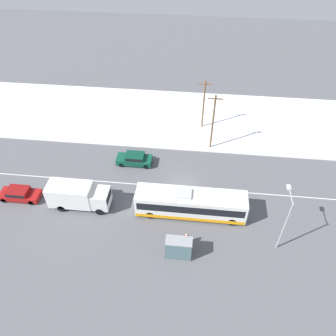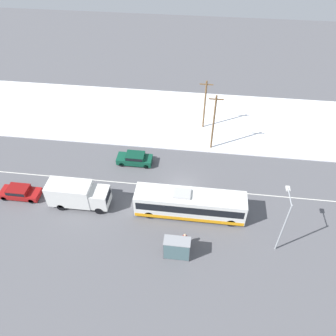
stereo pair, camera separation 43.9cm
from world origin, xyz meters
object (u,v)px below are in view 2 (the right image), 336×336
Objects in this scene: city_bus at (190,204)px; sedan_car at (135,158)px; box_truck at (77,194)px; parked_car_near_truck at (20,192)px; bus_shelter at (177,248)px; streetlamp at (285,218)px; utility_pole_roadside at (214,122)px; pedestrian_at_stop at (185,238)px; utility_pole_snowlot at (205,104)px.

sedan_car is at bearing 135.52° from city_bus.
box_truck reaches higher than parked_car_near_truck.
box_truck is at bearing 154.65° from bus_shelter.
city_bus is 9.68m from streetlamp.
utility_pole_roadside reaches higher than streetlamp.
pedestrian_at_stop is (-0.18, -4.04, -0.52)m from city_bus.
utility_pole_roadside is at bearing 39.43° from box_truck.
box_truck is at bearing -2.55° from parked_car_near_truck.
utility_pole_roadside is (14.32, 11.78, 2.52)m from box_truck.
utility_pole_roadside is (21.37, 11.46, 3.42)m from parked_car_near_truck.
pedestrian_at_stop is at bearing -12.21° from parked_car_near_truck.
streetlamp is at bearing -18.51° from city_bus.
box_truck is 7.11m from parked_car_near_truck.
streetlamp is at bearing 6.92° from pedestrian_at_stop.
parked_car_near_truck is 28.53m from streetlamp.
sedan_car is at bearing 122.66° from pedestrian_at_stop.
pedestrian_at_stop reaches higher than sedan_car.
streetlamp is 20.74m from utility_pole_snowlot.
city_bus is 2.58× the size of parked_car_near_truck.
parked_car_near_truck is (-11.87, -7.23, -0.04)m from sedan_car.
utility_pole_snowlot is at bearing 51.44° from box_truck.
pedestrian_at_stop reaches higher than parked_car_near_truck.
utility_pole_snowlot is at bearing 85.86° from bus_shelter.
pedestrian_at_stop is at bearing -92.65° from utility_pole_snowlot.
city_bus is 1.76× the size of streetlamp.
city_bus reaches higher than pedestrian_at_stop.
utility_pole_snowlot is (0.76, 16.16, 2.33)m from city_bus.
box_truck is 1.01× the size of streetlamp.
box_truck reaches higher than bus_shelter.
parked_car_near_truck is 25.91m from utility_pole_snowlot.
city_bus is 16.35m from utility_pole_snowlot.
sedan_car is 13.51m from pedestrian_at_stop.
streetlamp is (8.99, 1.09, 3.23)m from pedestrian_at_stop.
pedestrian_at_stop is 16.08m from utility_pole_roadside.
box_truck reaches higher than pedestrian_at_stop.
pedestrian_at_stop is at bearing 68.15° from bus_shelter.
utility_pole_roadside is (2.85, 17.21, 2.52)m from bus_shelter.
utility_pole_snowlot reaches higher than streetlamp.
city_bus is at bearing 87.48° from pedestrian_at_stop.
parked_car_near_truck is 2.71× the size of pedestrian_at_stop.
bus_shelter is at bearing -17.25° from parked_car_near_truck.
utility_pole_roadside is at bearing -155.95° from sedan_car.
sedan_car is at bearing -132.97° from utility_pole_snowlot.
streetlamp is at bearing 147.72° from sedan_car.
utility_pole_snowlot is (8.22, 8.83, 3.07)m from sedan_car.
sedan_car is 0.60× the size of utility_pole_snowlot.
box_truck is at bearing -179.04° from city_bus.
utility_pole_roadside reaches higher than pedestrian_at_stop.
box_truck is 18.71m from utility_pole_roadside.
utility_pole_snowlot reaches higher than city_bus.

